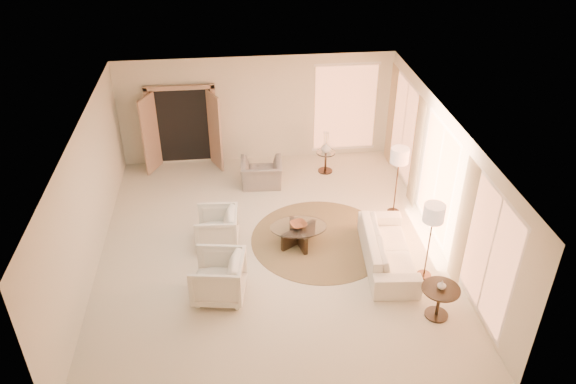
{
  "coord_description": "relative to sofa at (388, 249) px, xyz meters",
  "views": [
    {
      "loc": [
        -0.69,
        -9.33,
        7.19
      ],
      "look_at": [
        0.4,
        0.4,
        1.1
      ],
      "focal_mm": 35.0,
      "sensor_mm": 36.0,
      "label": 1
    }
  ],
  "objects": [
    {
      "name": "floor_lamp_near",
      "position": [
        0.62,
        1.75,
        1.06
      ],
      "size": [
        0.4,
        0.4,
        1.64
      ],
      "rotation": [
        0.0,
        0.0,
        0.06
      ],
      "color": "#2F2218",
      "rests_on": "room"
    },
    {
      "name": "window_back_corner",
      "position": [
        0.02,
        4.68,
        1.01
      ],
      "size": [
        1.7,
        0.1,
        2.4
      ],
      "primitive_type": null,
      "color": "#FF9B66",
      "rests_on": "room"
    },
    {
      "name": "room",
      "position": [
        -2.28,
        0.73,
        1.06
      ],
      "size": [
        7.04,
        8.04,
        2.83
      ],
      "color": "beige",
      "rests_on": "ground"
    },
    {
      "name": "windows_right",
      "position": [
        1.17,
        0.83,
        1.01
      ],
      "size": [
        0.1,
        6.4,
        2.4
      ],
      "primitive_type": null,
      "color": "#FF9B66",
      "rests_on": "room"
    },
    {
      "name": "end_vase",
      "position": [
        0.5,
        -1.57,
        0.37
      ],
      "size": [
        0.2,
        0.2,
        0.16
      ],
      "primitive_type": "imported",
      "rotation": [
        0.0,
        0.0,
        -0.41
      ],
      "color": "silver",
      "rests_on": "end_table"
    },
    {
      "name": "armchair_right",
      "position": [
        -3.36,
        -0.6,
        0.14
      ],
      "size": [
        1.01,
        1.06,
        0.96
      ],
      "primitive_type": "imported",
      "rotation": [
        0.0,
        0.0,
        -1.73
      ],
      "color": "white",
      "rests_on": "room"
    },
    {
      "name": "end_table",
      "position": [
        0.5,
        -1.57,
        0.1
      ],
      "size": [
        0.67,
        0.67,
        0.63
      ],
      "rotation": [
        0.0,
        0.0,
        -0.17
      ],
      "color": "black",
      "rests_on": "room"
    },
    {
      "name": "side_vase",
      "position": [
        -0.61,
        3.8,
        0.36
      ],
      "size": [
        0.34,
        0.34,
        0.28
      ],
      "primitive_type": "imported",
      "rotation": [
        0.0,
        0.0,
        0.33
      ],
      "color": "silver",
      "rests_on": "side_table"
    },
    {
      "name": "floor_lamp_far",
      "position": [
        0.62,
        -0.48,
        1.06
      ],
      "size": [
        0.4,
        0.4,
        1.64
      ],
      "rotation": [
        0.0,
        0.0,
        0.42
      ],
      "color": "#2F2218",
      "rests_on": "room"
    },
    {
      "name": "french_doors",
      "position": [
        -4.18,
        4.55,
        0.73
      ],
      "size": [
        1.95,
        0.66,
        2.16
      ],
      "color": "tan",
      "rests_on": "room"
    },
    {
      "name": "accent_chair",
      "position": [
        -2.29,
        3.3,
        0.1
      ],
      "size": [
        1.03,
        0.7,
        0.87
      ],
      "primitive_type": "imported",
      "rotation": [
        0.0,
        0.0,
        3.09
      ],
      "color": "gray",
      "rests_on": "room"
    },
    {
      "name": "sofa",
      "position": [
        0.0,
        0.0,
        0.0
      ],
      "size": [
        1.11,
        2.39,
        0.68
      ],
      "primitive_type": "imported",
      "rotation": [
        0.0,
        0.0,
        1.48
      ],
      "color": "white",
      "rests_on": "room"
    },
    {
      "name": "curtains_right",
      "position": [
        1.12,
        1.73,
        0.96
      ],
      "size": [
        0.06,
        5.2,
        2.6
      ],
      "primitive_type": null,
      "color": "tan",
      "rests_on": "room"
    },
    {
      "name": "armchair_left",
      "position": [
        -3.38,
        1.01,
        0.1
      ],
      "size": [
        0.85,
        0.9,
        0.87
      ],
      "primitive_type": "imported",
      "rotation": [
        0.0,
        0.0,
        -1.64
      ],
      "color": "white",
      "rests_on": "room"
    },
    {
      "name": "bowl",
      "position": [
        -1.69,
        0.83,
        0.14
      ],
      "size": [
        0.42,
        0.42,
        0.08
      ],
      "primitive_type": "imported",
      "rotation": [
        0.0,
        0.0,
        0.3
      ],
      "color": "brown",
      "rests_on": "coffee_table"
    },
    {
      "name": "coffee_table",
      "position": [
        -1.69,
        0.83,
        -0.06
      ],
      "size": [
        1.54,
        1.54,
        0.43
      ],
      "rotation": [
        0.0,
        0.0,
        -0.38
      ],
      "color": "black",
      "rests_on": "room"
    },
    {
      "name": "side_table",
      "position": [
        -0.61,
        3.8,
        0.0
      ],
      "size": [
        0.48,
        0.48,
        0.56
      ],
      "rotation": [
        0.0,
        0.0,
        -0.39
      ],
      "color": "#2F2218",
      "rests_on": "room"
    },
    {
      "name": "area_rug",
      "position": [
        -1.2,
        0.9,
        -0.33
      ],
      "size": [
        3.65,
        3.65,
        0.01
      ],
      "primitive_type": "cylinder",
      "rotation": [
        0.0,
        0.0,
        0.27
      ],
      "color": "#43351E",
      "rests_on": "room"
    }
  ]
}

